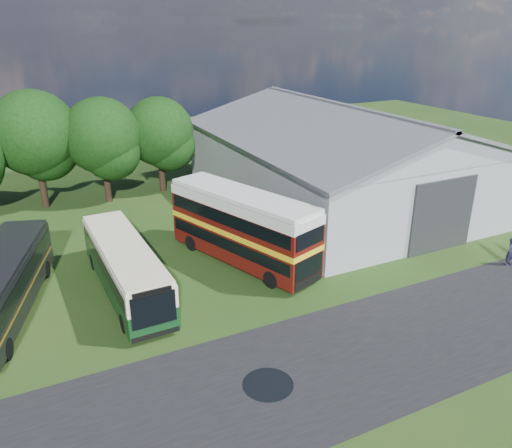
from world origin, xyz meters
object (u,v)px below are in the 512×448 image
storage_shed (338,151)px  visitor_a (511,252)px  bus_green_single (125,267)px  bus_maroon_double (242,228)px  bus_dark_single (2,286)px

storage_shed → visitor_a: 16.21m
bus_green_single → bus_maroon_double: bearing=3.9°
storage_shed → bus_green_single: storage_shed is taller
bus_green_single → visitor_a: (22.50, -7.20, -0.68)m
bus_maroon_double → visitor_a: size_ratio=6.05×
storage_shed → bus_maroon_double: 14.85m
bus_maroon_double → bus_dark_single: 13.82m
bus_dark_single → visitor_a: bearing=1.7°
storage_shed → visitor_a: (2.41, -15.70, -3.24)m
storage_shed → bus_green_single: bearing=-157.1°
storage_shed → bus_maroon_double: (-12.53, -7.77, -1.84)m
bus_green_single → bus_dark_single: 6.26m
bus_dark_single → storage_shed: bearing=33.6°
visitor_a → storage_shed: bearing=85.2°
bus_maroon_double → bus_dark_single: (-13.80, -0.22, -0.66)m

